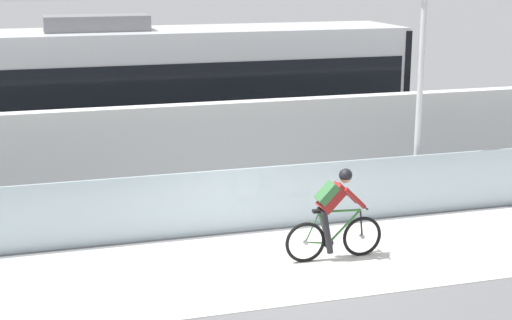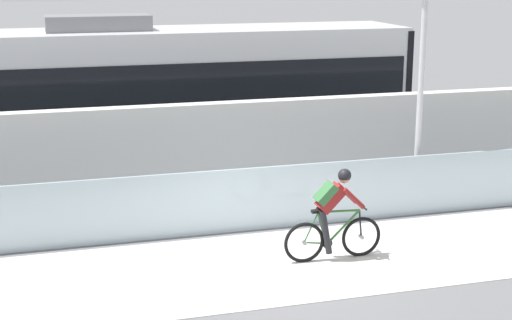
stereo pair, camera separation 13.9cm
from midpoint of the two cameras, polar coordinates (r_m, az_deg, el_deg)
The scene contains 9 objects.
ground_plane at distance 13.28m, azimuth 2.43°, elevation -7.70°, with size 200.00×200.00×0.00m, color slate.
bike_path_deck at distance 13.27m, azimuth 2.43°, elevation -7.68°, with size 32.00×3.20×0.01m, color silver.
glass_parapet at distance 14.74m, azimuth 0.20°, elevation -2.89°, with size 32.00×0.05×1.23m, color silver.
concrete_barrier_wall at distance 16.28m, azimuth -1.55°, elevation 0.51°, with size 32.00×0.36×2.19m, color silver.
tram_rail_near at distance 18.90m, azimuth -3.40°, elevation -0.97°, with size 32.00×0.08×0.01m, color #595654.
tram_rail_far at distance 20.25m, azimuth -4.29°, elevation 0.05°, with size 32.00×0.08×0.01m, color #595654.
tram at distance 19.10m, azimuth -5.21°, elevation 4.96°, with size 11.06×2.54×3.81m.
cyclist_on_bike at distance 13.28m, azimuth 6.01°, elevation -4.09°, with size 1.77×0.58×1.61m.
lamp_post_antenna at distance 15.79m, azimuth 12.45°, elevation 7.86°, with size 0.28×0.28×5.20m.
Camera 2 is at (-3.84, -11.70, 4.97)m, focal length 54.22 mm.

